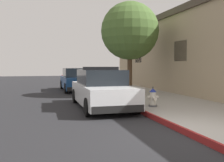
# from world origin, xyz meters

# --- Properties ---
(ground_plane) EXTENTS (33.92, 60.00, 0.20)m
(ground_plane) POSITION_xyz_m (-4.10, 10.00, -0.10)
(ground_plane) COLOR #232326
(sidewalk_pavement) EXTENTS (3.79, 60.00, 0.16)m
(sidewalk_pavement) POSITION_xyz_m (1.90, 10.00, 0.08)
(sidewalk_pavement) COLOR #9E9991
(sidewalk_pavement) RESTS_ON ground
(curb_painted_edge) EXTENTS (0.08, 60.00, 0.16)m
(curb_painted_edge) POSITION_xyz_m (-0.04, 10.00, 0.08)
(curb_painted_edge) COLOR maroon
(curb_painted_edge) RESTS_ON ground
(police_cruiser) EXTENTS (1.94, 4.84, 1.68)m
(police_cruiser) POSITION_xyz_m (-1.10, 5.04, 0.74)
(police_cruiser) COLOR white
(police_cruiser) RESTS_ON ground
(parked_car_silver_ahead) EXTENTS (1.94, 4.84, 1.56)m
(parked_car_silver_ahead) POSITION_xyz_m (-1.12, 12.66, 0.74)
(parked_car_silver_ahead) COLOR navy
(parked_car_silver_ahead) RESTS_ON ground
(fire_hydrant) EXTENTS (0.44, 0.40, 0.76)m
(fire_hydrant) POSITION_xyz_m (0.62, 3.75, 0.51)
(fire_hydrant) COLOR #4C4C51
(fire_hydrant) RESTS_ON sidewalk_pavement
(street_tree) EXTENTS (3.28, 3.28, 5.18)m
(street_tree) POSITION_xyz_m (1.42, 8.70, 3.69)
(street_tree) COLOR brown
(street_tree) RESTS_ON sidewalk_pavement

